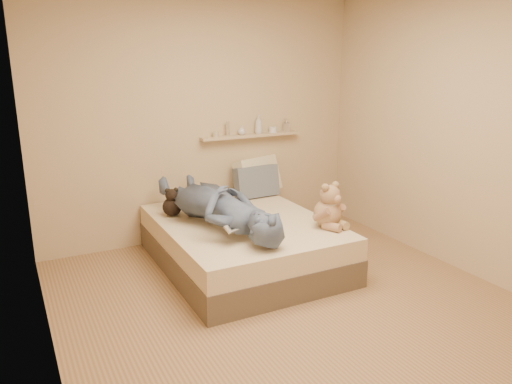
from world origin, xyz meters
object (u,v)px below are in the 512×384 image
dark_plush (172,204)px  pillow_grey (256,182)px  pillow_cream (258,176)px  bed (243,243)px  teddy_bear (329,209)px  wall_shelf (251,136)px  person (218,205)px  game_console (234,227)px

dark_plush → pillow_grey: (1.05, 0.25, 0.05)m
pillow_cream → pillow_grey: (-0.09, -0.14, -0.03)m
bed → dark_plush: 0.79m
teddy_bear → pillow_grey: teddy_bear is taller
teddy_bear → pillow_cream: size_ratio=0.77×
bed → pillow_grey: bearing=53.9°
pillow_grey → wall_shelf: wall_shelf is taller
bed → dark_plush: dark_plush is taller
bed → dark_plush: size_ratio=6.62×
pillow_cream → person: size_ratio=0.32×
teddy_bear → wall_shelf: bearing=92.9°
bed → pillow_cream: size_ratio=3.45×
teddy_bear → pillow_cream: bearing=91.3°
game_console → dark_plush: dark_plush is taller
dark_plush → person: (0.29, -0.48, 0.08)m
game_console → pillow_grey: (0.84, 1.23, 0.02)m
teddy_bear → pillow_cream: (-0.03, 1.35, 0.03)m
pillow_grey → wall_shelf: (0.05, 0.22, 0.48)m
pillow_grey → person: person is taller
teddy_bear → dark_plush: size_ratio=1.48×
bed → wall_shelf: bearing=58.8°
pillow_cream → pillow_grey: pillow_cream is taller
bed → dark_plush: (-0.55, 0.44, 0.35)m
bed → wall_shelf: 1.38m
game_console → person: bearing=81.4°
wall_shelf → person: bearing=-130.6°
bed → person: 0.51m
game_console → pillow_grey: size_ratio=0.37×
person → dark_plush: bearing=-68.1°
teddy_bear → pillow_grey: 1.22m
pillow_grey → person: 1.06m
teddy_bear → pillow_grey: bearing=95.6°
bed → person: bearing=-171.3°
pillow_cream → dark_plush: bearing=-161.2°
dark_plush → wall_shelf: size_ratio=0.24×
pillow_cream → person: 1.22m
pillow_cream → wall_shelf: bearing=118.3°
teddy_bear → wall_shelf: wall_shelf is taller
bed → teddy_bear: bearing=-40.0°
game_console → wall_shelf: wall_shelf is taller
pillow_cream → game_console: bearing=-124.3°
bed → game_console: 0.74m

